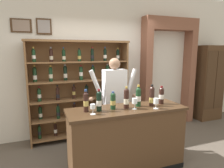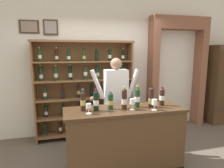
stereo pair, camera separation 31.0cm
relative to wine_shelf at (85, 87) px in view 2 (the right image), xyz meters
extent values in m
cube|color=silver|center=(0.38, 0.30, 0.49)|extent=(12.00, 0.16, 3.12)
cube|color=#422B19|center=(-1.02, 0.20, 1.20)|extent=(0.37, 0.02, 0.25)
cube|color=gray|center=(-1.02, 0.19, 1.20)|extent=(0.29, 0.01, 0.20)
cube|color=#422B19|center=(-0.62, 0.20, 1.20)|extent=(0.28, 0.02, 0.30)
cube|color=gray|center=(-0.62, 0.19, 1.20)|extent=(0.23, 0.01, 0.24)
cube|color=brown|center=(-0.97, -0.04, -0.07)|extent=(0.03, 0.36, 2.01)
cube|color=brown|center=(0.97, -0.04, -0.07)|extent=(0.03, 0.36, 2.01)
cube|color=brown|center=(0.00, 0.13, -0.07)|extent=(1.98, 0.02, 2.01)
cube|color=brown|center=(0.00, -0.04, -0.97)|extent=(1.92, 0.34, 0.02)
cylinder|color=#19381E|center=(-0.82, -0.05, -0.84)|extent=(0.06, 0.06, 0.22)
sphere|color=#19381E|center=(-0.82, -0.05, -0.73)|extent=(0.06, 0.06, 0.06)
cylinder|color=#19381E|center=(-0.82, -0.05, -0.70)|extent=(0.02, 0.02, 0.07)
cylinder|color=black|center=(-0.82, -0.05, -0.68)|extent=(0.03, 0.03, 0.03)
cylinder|color=black|center=(-0.82, -0.05, -0.84)|extent=(0.06, 0.06, 0.07)
cylinder|color=black|center=(-0.52, -0.03, -0.84)|extent=(0.06, 0.06, 0.23)
sphere|color=black|center=(-0.52, -0.03, -0.72)|extent=(0.06, 0.06, 0.06)
cylinder|color=black|center=(-0.52, -0.03, -0.70)|extent=(0.03, 0.03, 0.06)
cylinder|color=#B79338|center=(-0.52, -0.03, -0.68)|extent=(0.03, 0.03, 0.03)
cylinder|color=silver|center=(-0.52, -0.03, -0.86)|extent=(0.06, 0.06, 0.07)
cylinder|color=black|center=(-0.24, -0.06, -0.84)|extent=(0.06, 0.06, 0.24)
sphere|color=black|center=(-0.24, -0.06, -0.71)|extent=(0.06, 0.06, 0.06)
cylinder|color=black|center=(-0.24, -0.06, -0.68)|extent=(0.02, 0.02, 0.08)
cylinder|color=black|center=(-0.24, -0.06, -0.65)|extent=(0.03, 0.03, 0.03)
cylinder|color=tan|center=(-0.24, -0.06, -0.85)|extent=(0.06, 0.06, 0.08)
cylinder|color=#19381E|center=(-0.02, -0.02, -0.84)|extent=(0.06, 0.06, 0.24)
sphere|color=#19381E|center=(-0.02, -0.02, -0.71)|extent=(0.06, 0.06, 0.06)
cylinder|color=#19381E|center=(-0.02, -0.02, -0.68)|extent=(0.03, 0.03, 0.08)
cylinder|color=navy|center=(-0.02, -0.02, -0.65)|extent=(0.03, 0.03, 0.03)
cylinder|color=silver|center=(-0.02, -0.02, -0.84)|extent=(0.06, 0.06, 0.08)
cylinder|color=black|center=(0.24, -0.08, -0.83)|extent=(0.06, 0.06, 0.24)
sphere|color=black|center=(0.24, -0.08, -0.71)|extent=(0.06, 0.06, 0.06)
cylinder|color=black|center=(0.24, -0.08, -0.68)|extent=(0.03, 0.03, 0.08)
cylinder|color=maroon|center=(0.24, -0.08, -0.65)|extent=(0.03, 0.03, 0.03)
cylinder|color=beige|center=(0.24, -0.08, -0.84)|extent=(0.06, 0.06, 0.08)
cylinder|color=#19381E|center=(0.51, -0.05, -0.84)|extent=(0.06, 0.06, 0.23)
sphere|color=#19381E|center=(0.51, -0.05, -0.72)|extent=(0.06, 0.06, 0.06)
cylinder|color=#19381E|center=(0.51, -0.05, -0.70)|extent=(0.03, 0.03, 0.06)
cylinder|color=#B79338|center=(0.51, -0.05, -0.68)|extent=(0.03, 0.03, 0.03)
cylinder|color=silver|center=(0.51, -0.05, -0.87)|extent=(0.06, 0.06, 0.07)
cylinder|color=black|center=(0.78, -0.04, -0.84)|extent=(0.06, 0.06, 0.24)
sphere|color=black|center=(0.78, -0.04, -0.71)|extent=(0.06, 0.06, 0.06)
cylinder|color=black|center=(0.78, -0.04, -0.68)|extent=(0.02, 0.02, 0.07)
cylinder|color=#99999E|center=(0.78, -0.04, -0.66)|extent=(0.03, 0.03, 0.03)
cylinder|color=black|center=(0.78, -0.04, -0.83)|extent=(0.06, 0.06, 0.08)
cube|color=brown|center=(0.00, -0.04, -0.60)|extent=(1.92, 0.34, 0.03)
cylinder|color=black|center=(-0.79, 0.00, -0.48)|extent=(0.07, 0.07, 0.21)
sphere|color=black|center=(-0.79, 0.00, -0.37)|extent=(0.07, 0.07, 0.07)
cylinder|color=black|center=(-0.79, 0.00, -0.33)|extent=(0.03, 0.03, 0.08)
cylinder|color=maroon|center=(-0.79, 0.00, -0.30)|extent=(0.04, 0.04, 0.03)
cylinder|color=silver|center=(-0.79, 0.00, -0.50)|extent=(0.07, 0.07, 0.07)
cylinder|color=black|center=(-0.46, -0.08, -0.47)|extent=(0.07, 0.07, 0.22)
sphere|color=black|center=(-0.46, -0.08, -0.36)|extent=(0.07, 0.07, 0.07)
cylinder|color=black|center=(-0.46, -0.08, -0.33)|extent=(0.03, 0.03, 0.07)
cylinder|color=black|center=(-0.46, -0.08, -0.31)|extent=(0.04, 0.04, 0.03)
cylinder|color=black|center=(-0.46, -0.08, -0.49)|extent=(0.07, 0.07, 0.07)
cylinder|color=black|center=(-0.13, -0.01, -0.48)|extent=(0.07, 0.07, 0.21)
sphere|color=black|center=(-0.13, -0.01, -0.36)|extent=(0.07, 0.07, 0.07)
cylinder|color=black|center=(-0.13, -0.01, -0.34)|extent=(0.03, 0.03, 0.06)
cylinder|color=navy|center=(-0.13, -0.01, -0.32)|extent=(0.03, 0.03, 0.03)
cylinder|color=black|center=(-0.13, -0.01, -0.47)|extent=(0.07, 0.07, 0.07)
cylinder|color=black|center=(0.13, 0.01, -0.47)|extent=(0.07, 0.07, 0.22)
sphere|color=black|center=(0.13, 0.01, -0.36)|extent=(0.07, 0.07, 0.07)
cylinder|color=black|center=(0.13, 0.01, -0.34)|extent=(0.03, 0.03, 0.06)
cylinder|color=#99999E|center=(0.13, 0.01, -0.32)|extent=(0.04, 0.04, 0.03)
cylinder|color=tan|center=(0.13, 0.01, -0.49)|extent=(0.07, 0.07, 0.07)
cylinder|color=black|center=(0.51, -0.02, -0.47)|extent=(0.07, 0.07, 0.22)
sphere|color=black|center=(0.51, -0.02, -0.36)|extent=(0.07, 0.07, 0.07)
cylinder|color=black|center=(0.51, -0.02, -0.32)|extent=(0.03, 0.03, 0.08)
cylinder|color=#99999E|center=(0.51, -0.02, -0.29)|extent=(0.03, 0.03, 0.03)
cylinder|color=tan|center=(0.51, -0.02, -0.48)|extent=(0.07, 0.07, 0.07)
cylinder|color=black|center=(0.76, -0.03, -0.48)|extent=(0.07, 0.07, 0.22)
sphere|color=black|center=(0.76, -0.03, -0.36)|extent=(0.07, 0.07, 0.07)
cylinder|color=black|center=(0.76, -0.03, -0.34)|extent=(0.03, 0.03, 0.06)
cylinder|color=navy|center=(0.76, -0.03, -0.32)|extent=(0.03, 0.03, 0.03)
cylinder|color=tan|center=(0.76, -0.03, -0.49)|extent=(0.07, 0.07, 0.07)
cube|color=brown|center=(0.00, -0.04, -0.22)|extent=(1.92, 0.34, 0.02)
cylinder|color=#19381E|center=(-0.78, -0.05, -0.11)|extent=(0.07, 0.07, 0.21)
sphere|color=#19381E|center=(-0.78, -0.05, 0.00)|extent=(0.07, 0.07, 0.07)
cylinder|color=#19381E|center=(-0.78, -0.05, 0.04)|extent=(0.03, 0.03, 0.08)
cylinder|color=maroon|center=(-0.78, -0.05, 0.07)|extent=(0.03, 0.03, 0.03)
cylinder|color=silver|center=(-0.78, -0.05, -0.11)|extent=(0.07, 0.07, 0.07)
cylinder|color=black|center=(-0.45, -0.06, -0.10)|extent=(0.07, 0.07, 0.21)
sphere|color=black|center=(-0.45, -0.06, 0.01)|extent=(0.07, 0.07, 0.07)
cylinder|color=black|center=(-0.45, -0.06, 0.05)|extent=(0.03, 0.03, 0.08)
cylinder|color=black|center=(-0.45, -0.06, 0.08)|extent=(0.04, 0.04, 0.03)
cylinder|color=black|center=(-0.45, -0.06, -0.13)|extent=(0.07, 0.07, 0.07)
cylinder|color=black|center=(-0.13, -0.03, -0.11)|extent=(0.07, 0.07, 0.21)
sphere|color=black|center=(-0.13, -0.03, 0.01)|extent=(0.07, 0.07, 0.07)
cylinder|color=black|center=(-0.13, -0.03, 0.03)|extent=(0.03, 0.03, 0.07)
cylinder|color=black|center=(-0.13, -0.03, 0.06)|extent=(0.04, 0.04, 0.03)
cylinder|color=tan|center=(-0.13, -0.03, -0.10)|extent=(0.07, 0.07, 0.07)
cylinder|color=black|center=(0.14, 0.00, -0.11)|extent=(0.07, 0.07, 0.21)
sphere|color=black|center=(0.14, 0.00, 0.00)|extent=(0.07, 0.07, 0.07)
cylinder|color=black|center=(0.14, 0.00, 0.02)|extent=(0.03, 0.03, 0.06)
cylinder|color=black|center=(0.14, 0.00, 0.04)|extent=(0.03, 0.03, 0.03)
cylinder|color=black|center=(0.14, 0.00, -0.12)|extent=(0.07, 0.07, 0.07)
cylinder|color=black|center=(0.50, -0.02, -0.10)|extent=(0.07, 0.07, 0.21)
sphere|color=black|center=(0.50, -0.02, 0.01)|extent=(0.07, 0.07, 0.07)
cylinder|color=black|center=(0.50, -0.02, 0.03)|extent=(0.03, 0.03, 0.06)
cylinder|color=maroon|center=(0.50, -0.02, 0.05)|extent=(0.04, 0.04, 0.03)
cylinder|color=silver|center=(0.50, -0.02, -0.12)|extent=(0.07, 0.07, 0.07)
cylinder|color=black|center=(0.76, -0.08, -0.11)|extent=(0.07, 0.07, 0.21)
sphere|color=black|center=(0.76, -0.08, 0.00)|extent=(0.07, 0.07, 0.07)
cylinder|color=black|center=(0.76, -0.08, 0.04)|extent=(0.03, 0.03, 0.08)
cylinder|color=black|center=(0.76, -0.08, 0.07)|extent=(0.04, 0.04, 0.03)
cylinder|color=silver|center=(0.76, -0.08, -0.10)|extent=(0.07, 0.07, 0.07)
cube|color=brown|center=(0.00, -0.04, 0.15)|extent=(1.92, 0.34, 0.02)
cylinder|color=#19381E|center=(-0.84, -0.01, 0.28)|extent=(0.07, 0.07, 0.24)
sphere|color=#19381E|center=(-0.84, -0.01, 0.40)|extent=(0.07, 0.07, 0.07)
cylinder|color=#19381E|center=(-0.84, -0.01, 0.44)|extent=(0.03, 0.03, 0.08)
cylinder|color=#B79338|center=(-0.84, -0.01, 0.46)|extent=(0.03, 0.03, 0.03)
cylinder|color=silver|center=(-0.84, -0.01, 0.25)|extent=(0.07, 0.07, 0.08)
cylinder|color=#19381E|center=(-0.56, -0.06, 0.28)|extent=(0.07, 0.07, 0.23)
sphere|color=#19381E|center=(-0.56, -0.06, 0.40)|extent=(0.07, 0.07, 0.07)
cylinder|color=#19381E|center=(-0.56, -0.06, 0.43)|extent=(0.03, 0.03, 0.07)
cylinder|color=#B79338|center=(-0.56, -0.06, 0.45)|extent=(0.04, 0.04, 0.03)
cylinder|color=beige|center=(-0.56, -0.06, 0.26)|extent=(0.07, 0.07, 0.07)
cylinder|color=black|center=(-0.28, -0.02, 0.29)|extent=(0.07, 0.07, 0.25)
sphere|color=black|center=(-0.28, -0.02, 0.42)|extent=(0.07, 0.07, 0.07)
cylinder|color=black|center=(-0.28, -0.02, 0.44)|extent=(0.03, 0.03, 0.06)
cylinder|color=#99999E|center=(-0.28, -0.02, 0.46)|extent=(0.04, 0.04, 0.03)
cylinder|color=silver|center=(-0.28, -0.02, 0.26)|extent=(0.07, 0.07, 0.08)
cylinder|color=#19381E|center=(0.02, -0.08, 0.28)|extent=(0.07, 0.07, 0.23)
sphere|color=#19381E|center=(0.02, -0.08, 0.40)|extent=(0.07, 0.07, 0.07)
cylinder|color=#19381E|center=(0.02, -0.08, 0.43)|extent=(0.03, 0.03, 0.06)
cylinder|color=maroon|center=(0.02, -0.08, 0.45)|extent=(0.04, 0.04, 0.03)
cylinder|color=silver|center=(0.02, -0.08, 0.28)|extent=(0.07, 0.07, 0.07)
cylinder|color=#19381E|center=(0.27, -0.04, 0.28)|extent=(0.07, 0.07, 0.23)
sphere|color=#19381E|center=(0.27, -0.04, 0.40)|extent=(0.07, 0.07, 0.07)
cylinder|color=#19381E|center=(0.27, -0.04, 0.42)|extent=(0.03, 0.03, 0.06)
cylinder|color=navy|center=(0.27, -0.04, 0.44)|extent=(0.03, 0.03, 0.03)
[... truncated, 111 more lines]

